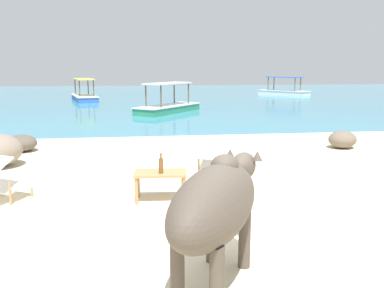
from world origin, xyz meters
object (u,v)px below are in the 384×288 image
cow (217,203)px  deck_chair_near (214,157)px  boat_white (284,91)px  boat_blue (84,96)px  bottle (161,165)px  low_bench_table (160,177)px  boat_green (168,106)px

cow → deck_chair_near: cow is taller
boat_white → boat_blue: 13.84m
cow → bottle: size_ratio=6.71×
deck_chair_near → bottle: bearing=165.6°
cow → bottle: (-0.35, 2.37, -0.22)m
low_bench_table → deck_chair_near: (1.00, 1.10, 0.03)m
low_bench_table → boat_green: boat_green is taller
bottle → low_bench_table: bearing=95.5°
bottle → deck_chair_near: bearing=49.7°
low_bench_table → bottle: size_ratio=2.67×
bottle → boat_green: size_ratio=0.08×
bottle → boat_blue: (-3.36, 19.17, -0.30)m
cow → bottle: cow is taller
low_bench_table → boat_white: size_ratio=0.22×
cow → boat_blue: bearing=38.5°
boat_white → bottle: bearing=-62.9°
low_bench_table → bottle: 0.20m
cow → deck_chair_near: 3.63m
boat_green → boat_white: size_ratio=1.00×
deck_chair_near → boat_blue: size_ratio=0.24×
low_bench_table → cow: bearing=-77.5°
deck_chair_near → boat_green: 11.03m
boat_green → boat_blue: same height
low_bench_table → deck_chair_near: deck_chair_near is taller
deck_chair_near → boat_green: (0.05, 11.03, -0.13)m
bottle → deck_chair_near: bottle is taller
bottle → boat_blue: bearing=99.9°
low_bench_table → deck_chair_near: size_ratio=0.86×
low_bench_table → boat_white: (10.08, 22.42, -0.11)m
bottle → deck_chair_near: 1.55m
cow → boat_blue: (-3.71, 21.54, -0.51)m
deck_chair_near → boat_blue: boat_blue is taller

